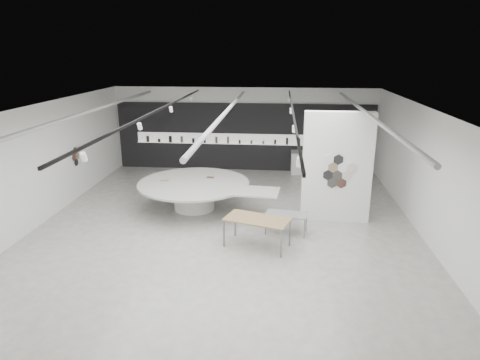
# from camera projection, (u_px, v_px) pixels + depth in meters

# --- Properties ---
(room) EXTENTS (12.02, 14.02, 3.82)m
(room) POSITION_uv_depth(u_px,v_px,m) (222.00, 165.00, 12.99)
(room) COLOR #ACAAA2
(room) RESTS_ON ground
(back_wall_display) EXTENTS (11.80, 0.27, 3.10)m
(back_wall_display) POSITION_uv_depth(u_px,v_px,m) (242.00, 137.00, 19.74)
(back_wall_display) COLOR black
(back_wall_display) RESTS_ON ground
(partition_column) EXTENTS (2.20, 0.38, 3.60)m
(partition_column) POSITION_uv_depth(u_px,v_px,m) (337.00, 168.00, 13.70)
(partition_column) COLOR white
(partition_column) RESTS_ON ground
(display_island) EXTENTS (5.14, 4.23, 1.00)m
(display_island) POSITION_uv_depth(u_px,v_px,m) (196.00, 192.00, 15.01)
(display_island) COLOR white
(display_island) RESTS_ON ground
(sample_table_wood) EXTENTS (1.99, 1.41, 0.85)m
(sample_table_wood) POSITION_uv_depth(u_px,v_px,m) (257.00, 221.00, 12.12)
(sample_table_wood) COLOR olive
(sample_table_wood) RESTS_ON ground
(sample_table_stone) EXTENTS (1.33, 0.81, 0.64)m
(sample_table_stone) POSITION_uv_depth(u_px,v_px,m) (286.00, 215.00, 13.05)
(sample_table_stone) COLOR gray
(sample_table_stone) RESTS_ON ground
(kitchen_counter) EXTENTS (1.82, 0.74, 1.42)m
(kitchen_counter) POSITION_uv_depth(u_px,v_px,m) (311.00, 163.00, 19.37)
(kitchen_counter) COLOR white
(kitchen_counter) RESTS_ON ground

